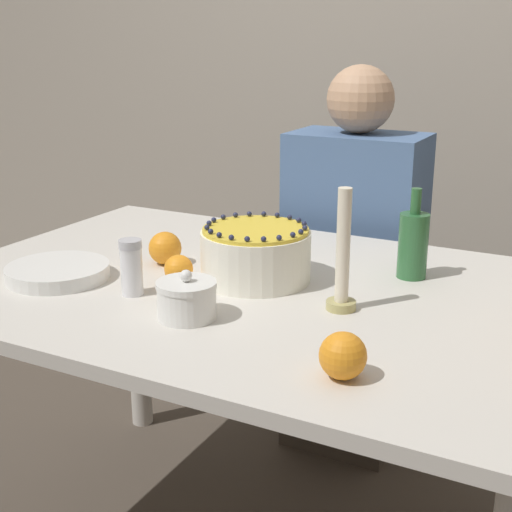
{
  "coord_description": "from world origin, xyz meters",
  "views": [
    {
      "loc": [
        0.71,
        -1.32,
        1.28
      ],
      "look_at": [
        0.0,
        0.03,
        0.8
      ],
      "focal_mm": 50.0,
      "sensor_mm": 36.0,
      "label": 1
    }
  ],
  "objects_px": {
    "candle": "(343,262)",
    "person_man_blue_shirt": "(352,287)",
    "cake": "(256,254)",
    "sugar_bowl": "(187,299)",
    "sugar_shaker": "(131,267)",
    "bottle": "(413,244)"
  },
  "relations": [
    {
      "from": "sugar_bowl",
      "to": "bottle",
      "type": "height_order",
      "value": "bottle"
    },
    {
      "from": "sugar_bowl",
      "to": "bottle",
      "type": "distance_m",
      "value": 0.55
    },
    {
      "from": "cake",
      "to": "candle",
      "type": "bearing_deg",
      "value": -18.57
    },
    {
      "from": "sugar_bowl",
      "to": "bottle",
      "type": "xyz_separation_m",
      "value": [
        0.32,
        0.45,
        0.04
      ]
    },
    {
      "from": "bottle",
      "to": "person_man_blue_shirt",
      "type": "height_order",
      "value": "person_man_blue_shirt"
    },
    {
      "from": "sugar_bowl",
      "to": "sugar_shaker",
      "type": "relative_size",
      "value": 0.98
    },
    {
      "from": "candle",
      "to": "bottle",
      "type": "relative_size",
      "value": 1.21
    },
    {
      "from": "cake",
      "to": "candle",
      "type": "relative_size",
      "value": 0.99
    },
    {
      "from": "person_man_blue_shirt",
      "to": "bottle",
      "type": "bearing_deg",
      "value": 123.07
    },
    {
      "from": "sugar_bowl",
      "to": "sugar_shaker",
      "type": "height_order",
      "value": "sugar_shaker"
    },
    {
      "from": "cake",
      "to": "sugar_bowl",
      "type": "relative_size",
      "value": 2.07
    },
    {
      "from": "sugar_bowl",
      "to": "person_man_blue_shirt",
      "type": "relative_size",
      "value": 0.1
    },
    {
      "from": "sugar_bowl",
      "to": "person_man_blue_shirt",
      "type": "xyz_separation_m",
      "value": [
        0.01,
        0.92,
        -0.27
      ]
    },
    {
      "from": "person_man_blue_shirt",
      "to": "sugar_bowl",
      "type": "bearing_deg",
      "value": 89.13
    },
    {
      "from": "sugar_shaker",
      "to": "person_man_blue_shirt",
      "type": "height_order",
      "value": "person_man_blue_shirt"
    },
    {
      "from": "candle",
      "to": "person_man_blue_shirt",
      "type": "bearing_deg",
      "value": 107.91
    },
    {
      "from": "candle",
      "to": "person_man_blue_shirt",
      "type": "relative_size",
      "value": 0.21
    },
    {
      "from": "bottle",
      "to": "candle",
      "type": "bearing_deg",
      "value": -104.89
    },
    {
      "from": "sugar_bowl",
      "to": "cake",
      "type": "bearing_deg",
      "value": 86.74
    },
    {
      "from": "cake",
      "to": "person_man_blue_shirt",
      "type": "relative_size",
      "value": 0.21
    },
    {
      "from": "sugar_shaker",
      "to": "candle",
      "type": "relative_size",
      "value": 0.48
    },
    {
      "from": "sugar_shaker",
      "to": "bottle",
      "type": "distance_m",
      "value": 0.63
    }
  ]
}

